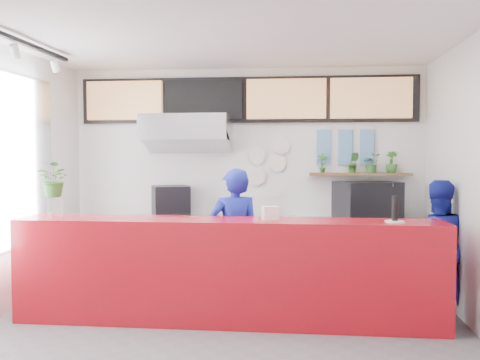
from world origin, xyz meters
The scene contains 41 objects.
floor centered at (0.00, 0.00, 0.00)m, with size 5.00×5.00×0.00m, color slate.
ceiling centered at (0.00, 0.00, 3.00)m, with size 5.00×5.00×0.00m, color silver.
wall_back centered at (0.00, 2.50, 1.50)m, with size 5.00×5.00×0.00m, color white.
service_counter centered at (0.00, 0.40, 0.55)m, with size 4.50×0.60×1.10m, color #AC0C17.
cream_band centered at (0.00, 2.49, 2.60)m, with size 5.00×0.02×0.80m, color beige.
prep_bench centered at (-0.80, 2.20, 0.45)m, with size 1.80×0.60×0.90m, color #B2B5BA.
panini_oven centered at (-1.04, 2.20, 1.12)m, with size 0.48×0.48×0.43m, color black.
extraction_hood centered at (-0.80, 2.15, 2.15)m, with size 1.20×0.70×0.35m, color #B2B5BA.
hood_lip centered at (-0.80, 2.15, 1.95)m, with size 1.20×0.70×0.08m, color #B2B5BA.
right_bench centered at (1.50, 2.20, 0.45)m, with size 1.80×0.60×0.90m, color #B2B5BA.
espresso_machine centered at (1.68, 2.20, 1.15)m, with size 0.79×0.56×0.51m, color black.
espresso_tray centered at (1.68, 2.20, 1.38)m, with size 0.60×0.42×0.06m, color #B9BCC1.
herb_shelf centered at (1.60, 2.40, 1.50)m, with size 1.40×0.18×0.04m, color brown.
menu_board_far_left centered at (-1.75, 2.38, 2.55)m, with size 1.10×0.10×0.55m, color tan.
menu_board_mid_left centered at (-0.59, 2.38, 2.55)m, with size 1.10×0.10×0.55m, color black.
menu_board_mid_right centered at (0.57, 2.38, 2.55)m, with size 1.10×0.10×0.55m, color tan.
menu_board_far_right centered at (1.73, 2.38, 2.55)m, with size 1.10×0.10×0.55m, color tan.
soffit centered at (0.00, 2.46, 2.55)m, with size 4.80×0.04×0.65m, color black.
window_frame centered at (-2.45, 0.30, 1.70)m, with size 0.03×2.30×2.00m, color #B2B5BA.
track_rail centered at (-2.10, 0.00, 2.94)m, with size 0.05×2.40×0.04m, color black.
dec_plate_a centered at (0.15, 2.47, 1.75)m, with size 0.24×0.24×0.03m, color silver.
dec_plate_b centered at (0.45, 2.47, 1.65)m, with size 0.24×0.24×0.03m, color silver.
dec_plate_c centered at (0.15, 2.47, 1.45)m, with size 0.24×0.24×0.03m, color silver.
dec_plate_d centered at (0.50, 2.47, 1.90)m, with size 0.24×0.24×0.03m, color silver.
photo_frame_a centered at (1.10, 2.48, 2.00)m, with size 0.20×0.02×0.25m, color #598CBF.
photo_frame_b centered at (1.40, 2.48, 2.00)m, with size 0.20×0.02×0.25m, color #598CBF.
photo_frame_c centered at (1.70, 2.48, 2.00)m, with size 0.20×0.02×0.25m, color #598CBF.
photo_frame_d centered at (1.10, 2.48, 1.75)m, with size 0.20×0.02×0.25m, color #598CBF.
photo_frame_e centered at (1.40, 2.48, 1.75)m, with size 0.20×0.02×0.25m, color #598CBF.
photo_frame_f centered at (1.70, 2.48, 1.75)m, with size 0.20×0.02×0.25m, color #598CBF.
staff_center centered at (0.02, 0.88, 0.81)m, with size 0.59×0.39×1.62m, color navy.
staff_right centered at (2.30, 1.03, 0.75)m, with size 0.73×0.57×1.49m, color navy.
herb_a centered at (1.08, 2.40, 1.66)m, with size 0.14×0.10×0.28m, color #2F6925.
herb_b centered at (1.50, 2.40, 1.66)m, with size 0.16×0.13×0.29m, color #2F6925.
herb_c centered at (1.76, 2.40, 1.65)m, with size 0.24×0.21×0.27m, color #2F6925.
herb_d centered at (2.02, 2.40, 1.67)m, with size 0.17×0.15×0.30m, color #2F6925.
glass_vase centered at (-1.89, 0.38, 1.20)m, with size 0.17×0.17×0.20m, color white.
basil_vase centered at (-1.89, 0.38, 1.51)m, with size 0.35×0.30×0.39m, color #2F6925.
napkin_holder centered at (0.45, 0.39, 1.17)m, with size 0.16×0.10×0.14m, color white.
white_plate centered at (1.71, 0.35, 1.11)m, with size 0.20×0.20×0.01m, color white.
pepper_mill centered at (1.71, 0.35, 1.24)m, with size 0.06×0.06×0.25m, color black.
Camera 1 is at (0.72, -5.15, 1.81)m, focal length 40.00 mm.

